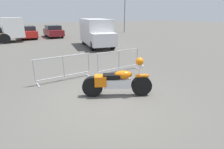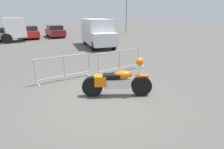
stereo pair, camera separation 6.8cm
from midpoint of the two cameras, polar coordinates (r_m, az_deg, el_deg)
The scene contains 10 objects.
ground_plane at distance 5.93m, azimuth -1.86°, elevation -7.93°, with size 120.00×120.00×0.00m, color #54514C.
motorcycle at distance 5.96m, azimuth 1.99°, elevation -2.35°, with size 2.26×1.15×1.35m.
crowd_barrier_near at distance 7.63m, azimuth -15.09°, elevation 2.14°, with size 2.40×0.69×1.07m.
crowd_barrier_far at distance 8.48m, azimuth 2.69°, elevation 4.47°, with size 2.40×0.69×1.07m.
delivery_van at distance 15.65m, azimuth -4.65°, elevation 13.70°, with size 2.48×5.18×2.31m.
parked_car_tan at distance 22.91m, azimuth -32.48°, elevation 11.16°, with size 1.85×4.07×1.35m.
parked_car_red at distance 23.03m, azimuth -25.24°, elevation 12.42°, with size 1.95×4.29×1.43m.
parked_car_maroon at distance 23.36m, azimuth -18.06°, elevation 13.34°, with size 1.95×4.29×1.42m.
planter_island at distance 23.33m, azimuth -4.33°, elevation 13.54°, with size 3.38×3.38×1.24m.
street_lamp at distance 28.09m, azimuth 4.82°, elevation 21.10°, with size 0.36×0.70×5.68m.
Camera 2 is at (-2.09, -4.85, 2.69)m, focal length 28.00 mm.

